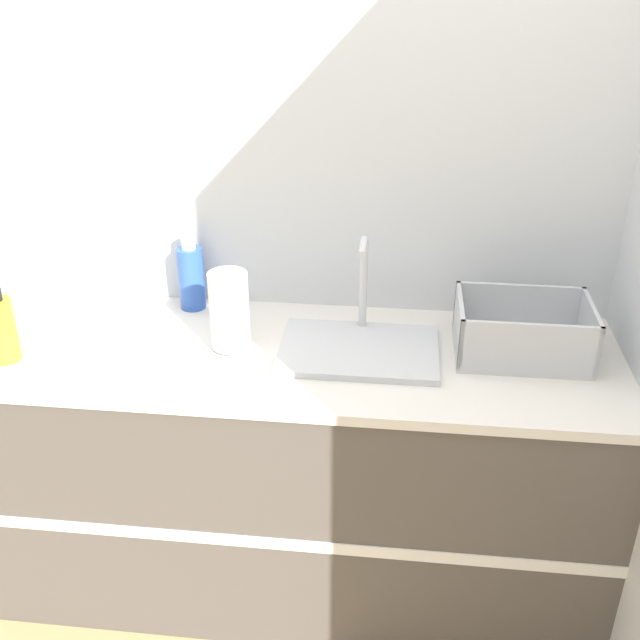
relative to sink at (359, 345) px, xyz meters
The scene contains 7 objects.
wall_back 0.54m from the sink, 119.19° to the left, with size 4.29×0.06×2.60m.
counter_cabinet 0.50m from the sink, behind, with size 1.91×0.64×0.89m.
sink is the anchor object (origin of this frame).
paper_towel_roll 0.39m from the sink, behind, with size 0.11×0.11×0.24m.
dish_rack 0.47m from the sink, ahead, with size 0.38×0.26×0.16m.
bottle_yellow 1.02m from the sink, behind, with size 0.09×0.09×0.23m.
bottle_blue 0.61m from the sink, 157.20° to the left, with size 0.08×0.08×0.25m.
Camera 1 is at (0.28, -1.57, 1.97)m, focal length 42.00 mm.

